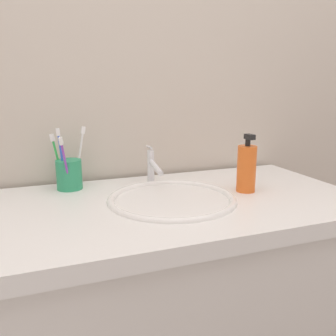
# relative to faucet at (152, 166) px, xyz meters

# --- Properties ---
(tiled_wall_back) EXTENTS (2.40, 0.04, 2.40)m
(tiled_wall_back) POSITION_rel_faucet_xyz_m (-0.02, 0.15, 0.29)
(tiled_wall_back) COLOR beige
(tiled_wall_back) RESTS_ON ground
(vanity_counter) EXTENTS (1.20, 0.61, 0.84)m
(vanity_counter) POSITION_rel_faucet_xyz_m (-0.02, -0.19, -0.48)
(vanity_counter) COLOR silver
(vanity_counter) RESTS_ON ground
(sink_basin) EXTENTS (0.39, 0.39, 0.12)m
(sink_basin) POSITION_rel_faucet_xyz_m (0.00, -0.18, -0.10)
(sink_basin) COLOR white
(sink_basin) RESTS_ON vanity_counter
(faucet) EXTENTS (0.02, 0.15, 0.13)m
(faucet) POSITION_rel_faucet_xyz_m (0.00, 0.00, 0.00)
(faucet) COLOR silver
(faucet) RESTS_ON sink_basin
(toothbrush_cup) EXTENTS (0.08, 0.08, 0.10)m
(toothbrush_cup) POSITION_rel_faucet_xyz_m (-0.27, 0.04, -0.01)
(toothbrush_cup) COLOR #2D9966
(toothbrush_cup) RESTS_ON vanity_counter
(toothbrush_white) EXTENTS (0.05, 0.01, 0.20)m
(toothbrush_white) POSITION_rel_faucet_xyz_m (-0.23, 0.06, 0.05)
(toothbrush_white) COLOR white
(toothbrush_white) RESTS_ON toothbrush_cup
(toothbrush_green) EXTENTS (0.04, 0.03, 0.18)m
(toothbrush_green) POSITION_rel_faucet_xyz_m (-0.31, 0.05, 0.04)
(toothbrush_green) COLOR green
(toothbrush_green) RESTS_ON toothbrush_cup
(toothbrush_blue) EXTENTS (0.02, 0.01, 0.20)m
(toothbrush_blue) POSITION_rel_faucet_xyz_m (-0.29, 0.04, 0.05)
(toothbrush_blue) COLOR blue
(toothbrush_blue) RESTS_ON toothbrush_cup
(toothbrush_purple) EXTENTS (0.04, 0.05, 0.18)m
(toothbrush_purple) POSITION_rel_faucet_xyz_m (-0.29, -0.01, 0.04)
(toothbrush_purple) COLOR purple
(toothbrush_purple) RESTS_ON toothbrush_cup
(soap_dispenser) EXTENTS (0.06, 0.06, 0.19)m
(soap_dispenser) POSITION_rel_faucet_xyz_m (0.25, -0.18, 0.01)
(soap_dispenser) COLOR orange
(soap_dispenser) RESTS_ON vanity_counter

